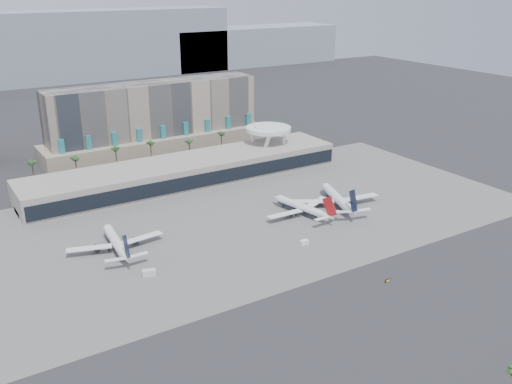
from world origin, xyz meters
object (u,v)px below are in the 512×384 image
airliner_centre (302,207)px  airliner_right (338,199)px  airliner_left (116,242)px  service_vehicle_a (149,273)px  taxiway_sign (388,281)px  service_vehicle_b (304,242)px

airliner_centre → airliner_right: (20.16, -0.89, 0.42)m
airliner_left → service_vehicle_a: bearing=-78.4°
airliner_right → service_vehicle_a: (-100.85, -16.37, -2.61)m
airliner_centre → service_vehicle_a: 82.55m
airliner_left → taxiway_sign: size_ratio=16.97×
airliner_right → service_vehicle_b: bearing=-127.8°
airliner_left → airliner_right: (103.75, -9.85, 0.34)m
airliner_right → service_vehicle_b: (-37.95, -25.07, -2.91)m
airliner_centre → service_vehicle_b: (-17.79, -25.96, -2.49)m
airliner_left → service_vehicle_b: airliner_left is taller
service_vehicle_a → service_vehicle_b: service_vehicle_a is taller
airliner_centre → service_vehicle_a: size_ratio=7.92×
service_vehicle_b → taxiway_sign: (6.92, -40.16, -0.36)m
service_vehicle_a → airliner_centre: bearing=30.6°
airliner_right → service_vehicle_a: 102.21m
airliner_right → taxiway_sign: bearing=-96.6°
service_vehicle_b → taxiway_sign: service_vehicle_b is taller
airliner_left → airliner_right: size_ratio=0.94×
airliner_centre → taxiway_sign: 67.06m
airliner_right → airliner_centre: bearing=-163.7°
airliner_centre → service_vehicle_a: airliner_centre is taller
taxiway_sign → airliner_left: bearing=131.2°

